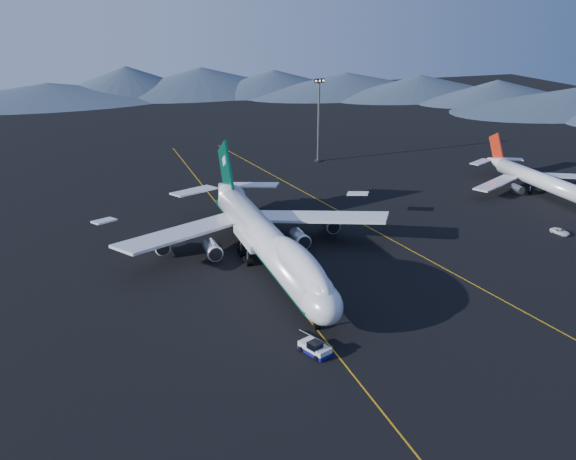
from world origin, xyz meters
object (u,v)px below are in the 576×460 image
object	(u,v)px
second_jet	(539,180)
floodlight_mast	(319,120)
pushback_tug	(315,349)
boeing_747	(267,240)
service_van	(560,232)

from	to	relation	value
second_jet	floodlight_mast	distance (m)	69.08
pushback_tug	second_jet	bearing A→B (deg)	11.01
boeing_747	service_van	xyz separation A→B (m)	(68.47, -4.22, -5.19)
second_jet	service_van	distance (m)	31.66
boeing_747	second_jet	xyz separation A→B (m)	(84.47, 22.90, -1.88)
boeing_747	floodlight_mast	bearing A→B (deg)	61.47
service_van	floodlight_mast	xyz separation A→B (m)	(-27.12, 80.27, 12.72)
pushback_tug	second_jet	distance (m)	104.02
boeing_747	second_jet	world-z (taller)	boeing_747
second_jet	service_van	size ratio (longest dim) A/B	10.26
pushback_tug	second_jet	size ratio (longest dim) A/B	0.13
pushback_tug	service_van	world-z (taller)	pushback_tug
boeing_747	floodlight_mast	xyz separation A→B (m)	(41.35, 76.05, 7.53)
boeing_747	service_van	size ratio (longest dim) A/B	16.25
pushback_tug	second_jet	xyz separation A→B (m)	(87.47, 56.21, 3.22)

